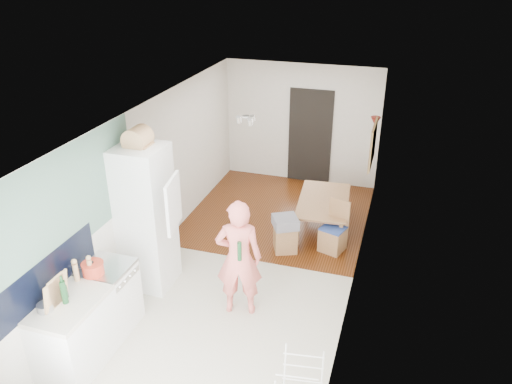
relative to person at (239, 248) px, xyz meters
The scene contains 31 objects.
room_shell 1.06m from the person, 100.96° to the left, with size 3.20×7.00×2.50m, color silver, non-canonical shape.
floor 1.43m from the person, 100.96° to the left, with size 3.20×7.00×0.01m, color beige.
wood_floor_overlay 3.04m from the person, 93.92° to the left, with size 3.20×3.30×0.01m, color #5B2A12.
sage_wall_panel 2.21m from the person, 151.11° to the right, with size 0.02×3.00×1.30m, color slate.
tile_splashback 2.36m from the person, 139.24° to the right, with size 0.02×1.90×0.50m, color black.
doorway_recess 4.49m from the person, 89.95° to the left, with size 0.90×0.04×2.00m, color black.
base_cabinet 2.22m from the person, 134.26° to the right, with size 0.60×0.90×0.86m, color white.
worktop 2.15m from the person, 134.26° to the right, with size 0.62×0.92×0.06m, color beige.
range_cooker 1.78m from the person, 152.30° to the right, with size 0.60×0.60×0.88m, color white.
cooker_top 1.69m from the person, 152.30° to the right, with size 0.60×0.60×0.04m, color silver.
fridge_housing 1.49m from the person, behind, with size 0.66×0.66×2.15m, color white.
fridge_door 1.02m from the person, behind, with size 0.56×0.04×0.70m, color white.
fridge_interior 1.30m from the person, 168.55° to the left, with size 0.02×0.52×0.66m, color white.
pinboard 3.27m from the person, 64.60° to the left, with size 0.03×0.90×0.70m, color tan.
pinboard_frame 3.27m from the person, 64.84° to the left, with size 0.01×0.94×0.74m, color #A66E4A.
wall_sconce 3.88m from the person, 69.34° to the left, with size 0.18×0.18×0.16m, color maroon.
person is the anchor object (origin of this frame).
dining_table 2.81m from the person, 75.14° to the left, with size 1.31×0.73×0.46m, color #A66E4A.
dining_chair 2.19m from the person, 62.96° to the left, with size 0.37×0.37×0.87m, color #A66E4A, non-canonical shape.
stool 1.84m from the person, 82.36° to the left, with size 0.36×0.36×0.47m, color #A66E4A, non-canonical shape.
grey_drape 1.70m from the person, 82.21° to the left, with size 0.38×0.38×0.17m, color gray.
bread_bin 1.97m from the person, 169.07° to the left, with size 0.34×0.32×0.18m, color tan, non-canonical shape.
red_casserole 1.82m from the person, 147.82° to the right, with size 0.27×0.27×0.16m, color red.
steel_pan 2.38m from the person, 133.62° to the right, with size 0.18×0.18×0.09m, color silver.
held_bottle 0.24m from the person, 67.35° to the right, with size 0.06×0.06×0.26m, color #15421F.
bottle_a 2.16m from the person, 134.55° to the right, with size 0.07×0.07×0.29m, color #15421F.
bottle_b 2.15m from the person, 137.17° to the right, with size 0.06×0.06×0.26m, color #15421F.
bottle_c 2.21m from the person, 137.06° to the right, with size 0.10×0.10×0.24m, color silver.
pepper_mill_front 2.01m from the person, 145.32° to the right, with size 0.06×0.06×0.23m, color tan.
pepper_mill_back 1.85m from the person, 146.97° to the right, with size 0.06×0.06×0.22m, color tan.
chopping_boards 2.25m from the person, 133.74° to the right, with size 0.04×0.29×0.40m, color tan, non-canonical shape.
Camera 1 is at (2.06, -6.20, 4.48)m, focal length 35.00 mm.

